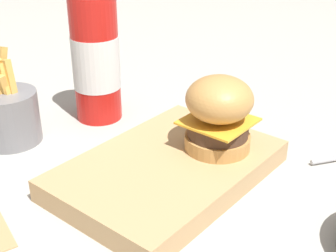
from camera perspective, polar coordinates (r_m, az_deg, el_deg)
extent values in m
plane|color=#B7B2A8|center=(0.63, 4.72, -6.92)|extent=(6.00, 6.00, 0.00)
cube|color=tan|center=(0.63, 0.00, -5.32)|extent=(0.30, 0.20, 0.03)
cylinder|color=tan|center=(0.65, 6.02, -1.88)|extent=(0.09, 0.09, 0.02)
cylinder|color=#4C3323|center=(0.64, 6.10, -0.32)|extent=(0.08, 0.08, 0.02)
cube|color=gold|center=(0.64, 6.15, 0.60)|extent=(0.09, 0.09, 0.00)
ellipsoid|color=tan|center=(0.62, 6.29, 3.28)|extent=(0.09, 0.09, 0.06)
cylinder|color=red|center=(0.78, -8.80, 8.00)|extent=(0.08, 0.08, 0.21)
cylinder|color=silver|center=(0.78, -8.78, 7.71)|extent=(0.08, 0.08, 0.09)
cylinder|color=slate|center=(0.76, -18.80, 1.02)|extent=(0.09, 0.09, 0.08)
cube|color=gold|center=(0.74, -19.72, 4.32)|extent=(0.02, 0.03, 0.08)
cube|color=gold|center=(0.75, -19.69, 5.40)|extent=(0.04, 0.02, 0.10)
cube|color=gold|center=(0.76, -19.64, 5.26)|extent=(0.03, 0.04, 0.08)
cube|color=gold|center=(0.74, -19.05, 4.30)|extent=(0.02, 0.03, 0.08)
cube|color=gold|center=(0.76, -19.82, 4.53)|extent=(0.01, 0.03, 0.07)
cube|color=gold|center=(0.74, -19.14, 3.73)|extent=(0.02, 0.01, 0.06)
cube|color=gold|center=(0.74, -18.49, 4.56)|extent=(0.01, 0.03, 0.08)
cube|color=gold|center=(0.76, -19.04, 4.73)|extent=(0.01, 0.03, 0.07)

